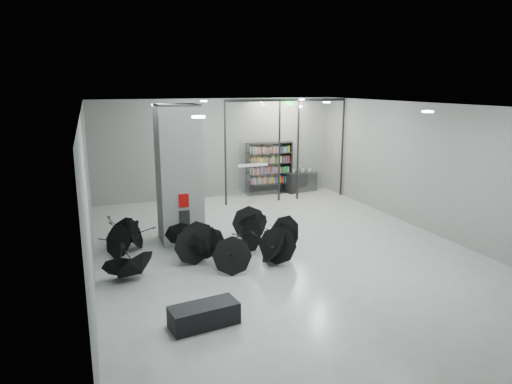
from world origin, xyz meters
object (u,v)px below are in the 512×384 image
object	(u,v)px
column	(179,174)
shop_counter	(300,182)
bench	(204,315)
bookshelf	(269,168)
umbrella_cluster	(213,246)

from	to	relation	value
column	shop_counter	world-z (taller)	column
column	bench	world-z (taller)	column
bookshelf	umbrella_cluster	size ratio (longest dim) A/B	0.38
shop_counter	umbrella_cluster	world-z (taller)	umbrella_cluster
bench	umbrella_cluster	size ratio (longest dim) A/B	0.23
shop_counter	umbrella_cluster	bearing A→B (deg)	-143.34
bench	umbrella_cluster	bearing A→B (deg)	64.66
bookshelf	shop_counter	bearing A→B (deg)	-0.56
bench	bookshelf	distance (m)	11.29
column	bookshelf	distance (m)	6.72
column	bookshelf	world-z (taller)	column
bench	umbrella_cluster	distance (m)	3.69
shop_counter	umbrella_cluster	size ratio (longest dim) A/B	0.25
column	umbrella_cluster	world-z (taller)	column
bench	shop_counter	xyz separation A→B (m)	(6.65, 9.92, 0.21)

